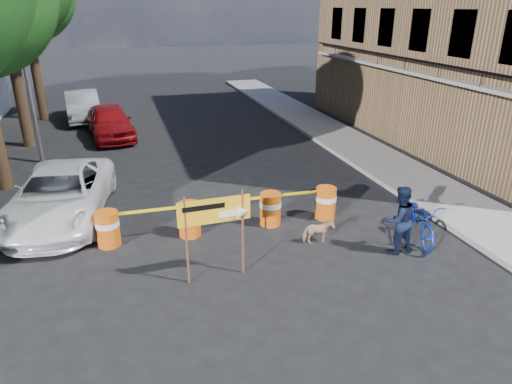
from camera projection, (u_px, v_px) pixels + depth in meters
ground at (273, 265)px, 10.45m from camera, size 120.00×120.00×0.00m
sidewalk_east at (377, 159)px, 17.39m from camera, size 2.40×40.00×0.15m
streetlamp at (22, 41)px, 15.62m from camera, size 1.25×0.18×8.00m
barrel_far_left at (108, 228)px, 11.14m from camera, size 0.58×0.58×0.90m
barrel_mid_left at (189, 219)px, 11.63m from camera, size 0.58×0.58×0.90m
barrel_mid_right at (270, 208)px, 12.23m from camera, size 0.58×0.58×0.90m
barrel_far_right at (326, 202)px, 12.60m from camera, size 0.58×0.58×0.90m
detour_sign at (225, 216)px, 9.48m from camera, size 1.55×0.30×1.99m
pedestrian at (399, 220)px, 10.71m from camera, size 0.87×0.70×1.69m
bicycle at (421, 200)px, 11.24m from camera, size 1.02×1.28×2.13m
dog at (318, 232)px, 11.30m from camera, size 0.77×0.38×0.64m
suv_white at (60, 195)px, 12.47m from camera, size 3.02×5.38×1.42m
sedan_red at (110, 122)px, 20.17m from camera, size 2.27×4.51×1.47m
sedan_silver at (83, 106)px, 23.34m from camera, size 2.03×4.63×1.48m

